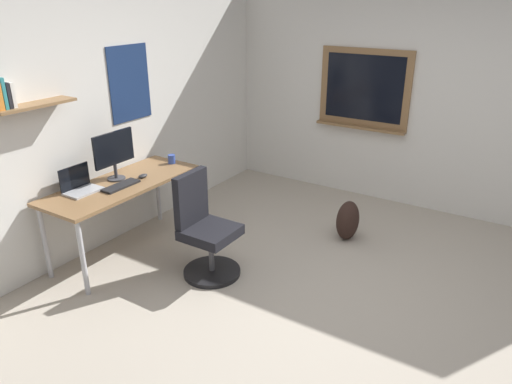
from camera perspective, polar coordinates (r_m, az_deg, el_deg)
name	(u,v)px	position (r m, az deg, el deg)	size (l,w,h in m)	color
ground_plane	(330,305)	(4.12, 8.72, -13.10)	(5.20, 5.20, 0.00)	#ADA393
wall_back	(106,113)	(4.96, -17.35, 8.93)	(5.00, 0.30, 2.60)	silver
wall_right	(425,97)	(5.81, 19.40, 10.54)	(0.22, 5.00, 2.60)	silver
desk	(122,190)	(4.71, -15.56, 0.28)	(1.55, 0.62, 0.74)	olive
office_chair	(205,232)	(4.33, -6.08, -4.77)	(0.52, 0.52, 0.95)	black
laptop	(80,186)	(4.57, -20.15, 0.72)	(0.31, 0.21, 0.23)	#ADAFB5
monitor_primary	(114,152)	(4.70, -16.47, 4.54)	(0.46, 0.17, 0.46)	#38383D
keyboard	(121,186)	(4.58, -15.71, 0.72)	(0.37, 0.13, 0.02)	black
computer_mouse	(143,176)	(4.76, -13.26, 1.86)	(0.10, 0.06, 0.03)	#262628
coffee_mug	(172,159)	(5.10, -9.97, 3.87)	(0.08, 0.08, 0.09)	#334CA5
backpack	(348,220)	(5.06, 10.81, -3.32)	(0.32, 0.22, 0.42)	black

